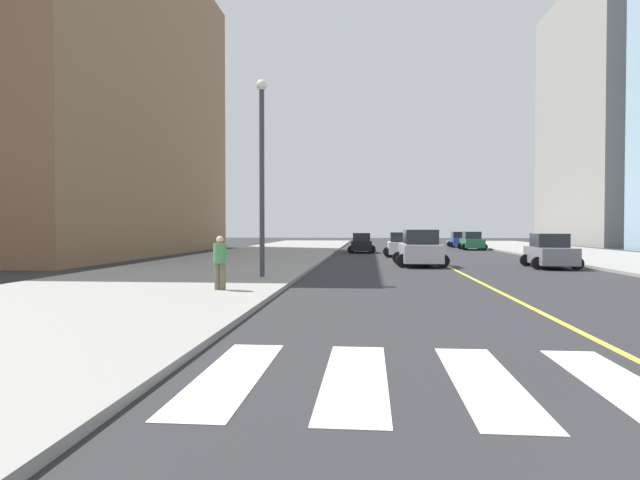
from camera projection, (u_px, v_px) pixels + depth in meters
name	position (u px, v px, depth m)	size (l,w,h in m)	color
sidewalk_kerb_west	(192.00, 274.00, 24.40)	(10.00, 120.00, 0.15)	gray
lane_divider_paint	(424.00, 255.00, 43.21)	(0.16, 80.00, 0.01)	yellow
parking_garage_concrete	(640.00, 117.00, 67.04)	(18.00, 24.00, 31.52)	gray
low_rise_brick_west	(74.00, 99.00, 43.39)	(16.00, 32.00, 24.79)	brown
car_blue_nearest	(459.00, 240.00, 59.65)	(2.40, 3.80, 1.69)	#2D479E
car_green_second	(472.00, 241.00, 52.49)	(2.46, 3.92, 1.75)	#236B42
car_white_third	(401.00, 245.00, 40.17)	(2.51, 4.02, 1.79)	silver
car_gray_fourth	(550.00, 252.00, 28.96)	(2.67, 4.16, 1.82)	slate
car_silver_fifth	(420.00, 249.00, 30.35)	(2.90, 4.58, 2.03)	#B7B7BC
car_black_sixth	(362.00, 243.00, 46.46)	(2.36, 3.77, 1.68)	black
pedestrian_walking_west	(220.00, 260.00, 17.51)	(0.43, 0.43, 1.73)	brown
street_lamp	(262.00, 162.00, 22.08)	(0.44, 0.44, 7.95)	#38383D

